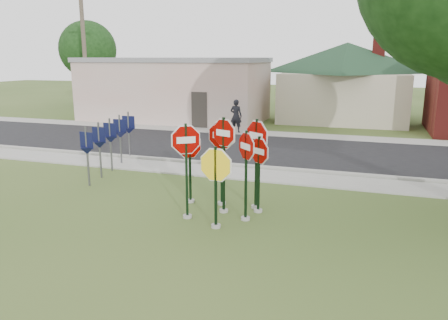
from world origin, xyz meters
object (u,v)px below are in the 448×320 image
(stop_sign_yellow, at_px, (216,177))
(pedestrian, at_px, (236,116))
(stop_sign_left, at_px, (186,158))
(stop_sign_center, at_px, (224,151))
(utility_pole_near, at_px, (84,45))

(stop_sign_yellow, distance_m, pedestrian, 14.17)
(stop_sign_left, bearing_deg, stop_sign_yellow, -22.92)
(stop_sign_center, relative_size, utility_pole_near, 0.29)
(stop_sign_center, xyz_separation_m, stop_sign_left, (-0.78, -0.73, -0.07))
(stop_sign_center, xyz_separation_m, utility_pole_near, (-14.09, 13.70, 3.24))
(pedestrian, bearing_deg, stop_sign_yellow, 108.20)
(stop_sign_center, bearing_deg, utility_pole_near, 135.81)
(stop_sign_center, relative_size, stop_sign_left, 1.04)
(stop_sign_center, distance_m, pedestrian, 13.05)
(stop_sign_center, bearing_deg, pedestrian, 105.53)
(stop_sign_left, relative_size, pedestrian, 1.43)
(stop_sign_left, xyz_separation_m, utility_pole_near, (-13.31, 14.43, 3.31))
(stop_sign_center, xyz_separation_m, stop_sign_yellow, (0.17, -1.14, -0.40))
(stop_sign_left, height_order, utility_pole_near, utility_pole_near)
(stop_sign_left, distance_m, utility_pole_near, 19.91)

